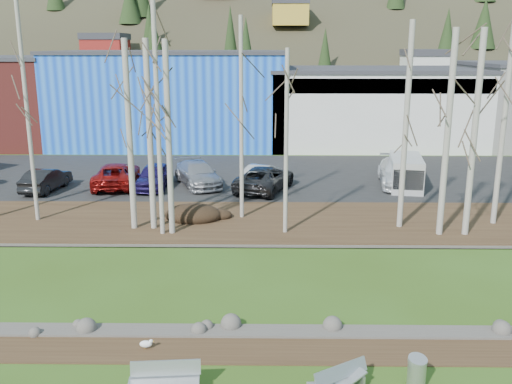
{
  "coord_description": "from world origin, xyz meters",
  "views": [
    {
      "loc": [
        2.27,
        -13.17,
        8.81
      ],
      "look_at": [
        1.95,
        11.18,
        2.5
      ],
      "focal_mm": 40.0,
      "sensor_mm": 36.0,
      "label": 1
    }
  ],
  "objects_px": {
    "car_4": "(154,176)",
    "seagull": "(146,344)",
    "car_3": "(198,174)",
    "car_7": "(398,172)",
    "van_white": "(406,173)",
    "litter_bin": "(417,374)",
    "car_2": "(116,175)",
    "bench_damaged": "(338,381)",
    "car_1": "(46,180)",
    "car_5": "(262,174)",
    "bench_intact": "(165,380)",
    "car_6": "(265,178)"
  },
  "relations": [
    {
      "from": "bench_intact",
      "to": "car_7",
      "type": "relative_size",
      "value": 0.33
    },
    {
      "from": "bench_intact",
      "to": "car_6",
      "type": "distance_m",
      "value": 21.16
    },
    {
      "from": "car_7",
      "to": "car_6",
      "type": "bearing_deg",
      "value": -163.1
    },
    {
      "from": "car_6",
      "to": "car_3",
      "type": "bearing_deg",
      "value": 3.97
    },
    {
      "from": "bench_intact",
      "to": "bench_damaged",
      "type": "distance_m",
      "value": 4.49
    },
    {
      "from": "seagull",
      "to": "car_7",
      "type": "distance_m",
      "value": 23.52
    },
    {
      "from": "car_3",
      "to": "car_7",
      "type": "relative_size",
      "value": 0.93
    },
    {
      "from": "seagull",
      "to": "car_2",
      "type": "xyz_separation_m",
      "value": [
        -5.77,
        19.56,
        0.71
      ]
    },
    {
      "from": "seagull",
      "to": "van_white",
      "type": "distance_m",
      "value": 22.99
    },
    {
      "from": "car_5",
      "to": "car_7",
      "type": "height_order",
      "value": "car_7"
    },
    {
      "from": "seagull",
      "to": "car_6",
      "type": "bearing_deg",
      "value": 81.07
    },
    {
      "from": "car_1",
      "to": "car_3",
      "type": "relative_size",
      "value": 0.82
    },
    {
      "from": "car_4",
      "to": "van_white",
      "type": "height_order",
      "value": "van_white"
    },
    {
      "from": "car_4",
      "to": "seagull",
      "type": "bearing_deg",
      "value": -78.56
    },
    {
      "from": "seagull",
      "to": "car_3",
      "type": "distance_m",
      "value": 19.93
    },
    {
      "from": "car_2",
      "to": "car_4",
      "type": "xyz_separation_m",
      "value": [
        2.45,
        -0.41,
        0.01
      ]
    },
    {
      "from": "bench_damaged",
      "to": "car_1",
      "type": "xyz_separation_m",
      "value": [
        -15.24,
        20.59,
        0.46
      ]
    },
    {
      "from": "bench_damaged",
      "to": "seagull",
      "type": "height_order",
      "value": "bench_damaged"
    },
    {
      "from": "car_4",
      "to": "car_6",
      "type": "height_order",
      "value": "car_4"
    },
    {
      "from": "car_4",
      "to": "car_7",
      "type": "bearing_deg",
      "value": 5.54
    },
    {
      "from": "van_white",
      "to": "car_5",
      "type": "bearing_deg",
      "value": -177.37
    },
    {
      "from": "litter_bin",
      "to": "car_5",
      "type": "distance_m",
      "value": 22.73
    },
    {
      "from": "car_2",
      "to": "bench_damaged",
      "type": "bearing_deg",
      "value": 111.48
    },
    {
      "from": "bench_damaged",
      "to": "van_white",
      "type": "bearing_deg",
      "value": 40.19
    },
    {
      "from": "car_3",
      "to": "litter_bin",
      "type": "bearing_deg",
      "value": -91.41
    },
    {
      "from": "car_4",
      "to": "litter_bin",
      "type": "bearing_deg",
      "value": -61.16
    },
    {
      "from": "litter_bin",
      "to": "car_2",
      "type": "distance_m",
      "value": 25.25
    },
    {
      "from": "car_5",
      "to": "van_white",
      "type": "height_order",
      "value": "van_white"
    },
    {
      "from": "car_3",
      "to": "car_7",
      "type": "distance_m",
      "value": 12.71
    },
    {
      "from": "car_1",
      "to": "car_7",
      "type": "xyz_separation_m",
      "value": [
        21.82,
        1.77,
        0.11
      ]
    },
    {
      "from": "car_7",
      "to": "van_white",
      "type": "bearing_deg",
      "value": -62.68
    },
    {
      "from": "litter_bin",
      "to": "car_7",
      "type": "xyz_separation_m",
      "value": [
        4.5,
        22.11,
        0.53
      ]
    },
    {
      "from": "car_7",
      "to": "bench_damaged",
      "type": "bearing_deg",
      "value": -99.69
    },
    {
      "from": "seagull",
      "to": "bench_damaged",
      "type": "bearing_deg",
      "value": -19.79
    },
    {
      "from": "litter_bin",
      "to": "car_6",
      "type": "distance_m",
      "value": 20.97
    },
    {
      "from": "van_white",
      "to": "litter_bin",
      "type": "bearing_deg",
      "value": -93.33
    },
    {
      "from": "bench_damaged",
      "to": "car_1",
      "type": "height_order",
      "value": "car_1"
    },
    {
      "from": "car_1",
      "to": "car_6",
      "type": "relative_size",
      "value": 0.78
    },
    {
      "from": "litter_bin",
      "to": "van_white",
      "type": "xyz_separation_m",
      "value": [
        4.81,
        21.29,
        0.69
      ]
    },
    {
      "from": "bench_damaged",
      "to": "van_white",
      "type": "distance_m",
      "value": 22.63
    },
    {
      "from": "litter_bin",
      "to": "car_4",
      "type": "bearing_deg",
      "value": 117.22
    },
    {
      "from": "litter_bin",
      "to": "car_2",
      "type": "relative_size",
      "value": 0.15
    },
    {
      "from": "car_5",
      "to": "litter_bin",
      "type": "bearing_deg",
      "value": 124.46
    },
    {
      "from": "car_1",
      "to": "car_7",
      "type": "bearing_deg",
      "value": -168.18
    },
    {
      "from": "car_7",
      "to": "van_white",
      "type": "relative_size",
      "value": 1.18
    },
    {
      "from": "seagull",
      "to": "car_1",
      "type": "xyz_separation_m",
      "value": [
        -9.81,
        18.44,
        0.65
      ]
    },
    {
      "from": "bench_intact",
      "to": "seagull",
      "type": "height_order",
      "value": "bench_intact"
    },
    {
      "from": "seagull",
      "to": "car_5",
      "type": "xyz_separation_m",
      "value": [
        3.37,
        20.45,
        0.6
      ]
    },
    {
      "from": "bench_intact",
      "to": "car_7",
      "type": "distance_m",
      "value": 25.09
    },
    {
      "from": "car_4",
      "to": "car_3",
      "type": "bearing_deg",
      "value": 17.62
    }
  ]
}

